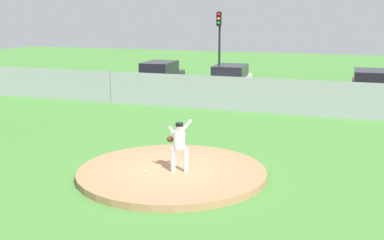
{
  "coord_description": "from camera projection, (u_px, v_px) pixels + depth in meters",
  "views": [
    {
      "loc": [
        5.1,
        -12.67,
        4.65
      ],
      "look_at": [
        -0.42,
        2.94,
        1.03
      ],
      "focal_mm": 45.98,
      "sensor_mm": 36.0,
      "label": 1
    }
  ],
  "objects": [
    {
      "name": "ground_plane",
      "position": [
        227.0,
        130.0,
        19.85
      ],
      "size": [
        80.0,
        80.0,
        0.0
      ],
      "primitive_type": "plane",
      "color": "#427A33"
    },
    {
      "name": "pitcher_youth",
      "position": [
        179.0,
        142.0,
        13.87
      ],
      "size": [
        0.78,
        0.32,
        1.56
      ],
      "color": "silver",
      "rests_on": "pitchers_mound"
    },
    {
      "name": "pitchers_mound",
      "position": [
        172.0,
        173.0,
        14.3
      ],
      "size": [
        5.49,
        5.49,
        0.2
      ],
      "primitive_type": "cylinder",
      "color": "#99704C",
      "rests_on": "ground_plane"
    },
    {
      "name": "chainlink_fence",
      "position": [
        250.0,
        95.0,
        23.35
      ],
      "size": [
        37.3,
        0.07,
        1.76
      ],
      "color": "gray",
      "rests_on": "ground_plane"
    },
    {
      "name": "baseball",
      "position": [
        145.0,
        171.0,
        13.99
      ],
      "size": [
        0.07,
        0.07,
        0.07
      ],
      "primitive_type": "sphere",
      "color": "white",
      "rests_on": "pitchers_mound"
    },
    {
      "name": "parked_car_burgundy",
      "position": [
        370.0,
        88.0,
        25.6
      ],
      "size": [
        1.98,
        4.64,
        1.74
      ],
      "color": "maroon",
      "rests_on": "ground_plane"
    },
    {
      "name": "asphalt_strip",
      "position": [
        267.0,
        97.0,
        27.68
      ],
      "size": [
        44.0,
        7.0,
        0.01
      ],
      "primitive_type": "cube",
      "color": "#2B2B2D",
      "rests_on": "ground_plane"
    },
    {
      "name": "parked_car_white",
      "position": [
        230.0,
        81.0,
        28.13
      ],
      "size": [
        2.16,
        4.42,
        1.74
      ],
      "color": "silver",
      "rests_on": "ground_plane"
    },
    {
      "name": "traffic_light_near",
      "position": [
        219.0,
        35.0,
        32.0
      ],
      "size": [
        0.28,
        0.46,
        4.72
      ],
      "color": "black",
      "rests_on": "ground_plane"
    },
    {
      "name": "parked_car_charcoal",
      "position": [
        160.0,
        77.0,
        29.99
      ],
      "size": [
        2.11,
        4.85,
        1.75
      ],
      "color": "#232328",
      "rests_on": "ground_plane"
    }
  ]
}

